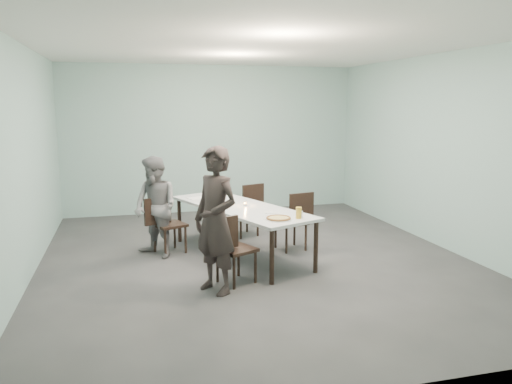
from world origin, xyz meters
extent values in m
plane|color=#333335|center=(0.00, 0.00, 0.00)|extent=(7.00, 7.00, 0.00)
cube|color=#90B5B2|center=(0.00, 3.50, 1.50)|extent=(6.00, 0.02, 3.00)
cube|color=#90B5B2|center=(0.00, -3.50, 1.50)|extent=(6.00, 0.02, 3.00)
cube|color=#90B5B2|center=(-3.00, 0.00, 1.50)|extent=(0.02, 7.00, 3.00)
cube|color=#90B5B2|center=(3.00, 0.00, 1.50)|extent=(0.02, 7.00, 3.00)
cube|color=white|center=(0.00, 0.00, 3.00)|extent=(6.00, 7.00, 0.02)
cube|color=white|center=(-0.16, 0.24, 0.73)|extent=(1.79, 2.75, 0.04)
cylinder|color=black|center=(-0.06, -1.03, 0.35)|extent=(0.06, 0.06, 0.71)
cylinder|color=black|center=(-0.95, 1.24, 0.35)|extent=(0.06, 0.06, 0.71)
cylinder|color=black|center=(0.63, -0.76, 0.35)|extent=(0.06, 0.06, 0.71)
cylinder|color=black|center=(-0.26, 1.51, 0.35)|extent=(0.06, 0.06, 0.71)
cube|color=black|center=(-0.47, -0.85, 0.43)|extent=(0.56, 0.56, 0.04)
cube|color=black|center=(-0.64, -0.94, 0.67)|extent=(0.40, 0.22, 0.40)
cylinder|color=black|center=(-0.55, -1.08, 0.21)|extent=(0.04, 0.04, 0.41)
cylinder|color=black|center=(-0.70, -0.77, 0.21)|extent=(0.04, 0.04, 0.41)
cylinder|color=black|center=(-0.24, -0.93, 0.21)|extent=(0.04, 0.04, 0.41)
cylinder|color=black|center=(-0.39, -0.63, 0.21)|extent=(0.04, 0.04, 0.41)
cube|color=black|center=(-1.16, 0.66, 0.43)|extent=(0.55, 0.55, 0.04)
cube|color=black|center=(-1.33, 0.59, 0.67)|extent=(0.40, 0.20, 0.40)
cylinder|color=black|center=(-1.25, 0.44, 0.21)|extent=(0.04, 0.04, 0.41)
cylinder|color=black|center=(-1.38, 0.75, 0.21)|extent=(0.04, 0.04, 0.41)
cylinder|color=black|center=(-0.93, 0.57, 0.21)|extent=(0.04, 0.04, 0.41)
cylinder|color=black|center=(-1.07, 0.88, 0.21)|extent=(0.04, 0.04, 0.41)
cube|color=black|center=(0.66, 0.36, 0.43)|extent=(0.49, 0.49, 0.04)
cube|color=black|center=(0.85, 0.40, 0.67)|extent=(0.42, 0.12, 0.40)
cylinder|color=black|center=(0.79, 0.56, 0.21)|extent=(0.04, 0.04, 0.41)
cylinder|color=black|center=(0.86, 0.23, 0.21)|extent=(0.04, 0.04, 0.41)
cylinder|color=black|center=(0.46, 0.49, 0.21)|extent=(0.04, 0.04, 0.41)
cylinder|color=black|center=(0.53, 0.16, 0.21)|extent=(0.04, 0.04, 0.41)
cube|color=black|center=(0.15, 1.35, 0.43)|extent=(0.53, 0.53, 0.04)
cube|color=black|center=(0.33, 1.41, 0.67)|extent=(0.41, 0.17, 0.40)
cylinder|color=black|center=(0.26, 1.56, 0.21)|extent=(0.04, 0.04, 0.41)
cylinder|color=black|center=(0.37, 1.24, 0.21)|extent=(0.04, 0.04, 0.41)
cylinder|color=black|center=(-0.06, 1.45, 0.21)|extent=(0.04, 0.04, 0.41)
cylinder|color=black|center=(0.05, 1.13, 0.21)|extent=(0.04, 0.04, 0.41)
imported|color=black|center=(-0.77, -1.09, 0.87)|extent=(0.70, 0.76, 1.75)
imported|color=slate|center=(-1.36, 0.51, 0.74)|extent=(0.88, 0.91, 1.48)
cylinder|color=white|center=(0.12, -0.74, 0.76)|extent=(0.34, 0.34, 0.01)
cylinder|color=#E8D183|center=(0.12, -0.74, 0.77)|extent=(0.30, 0.30, 0.01)
torus|color=brown|center=(0.12, -0.74, 0.77)|extent=(0.32, 0.32, 0.03)
cylinder|color=white|center=(0.13, -0.31, 0.76)|extent=(0.18, 0.18, 0.01)
cylinder|color=gold|center=(0.39, -0.74, 0.82)|extent=(0.08, 0.08, 0.15)
cylinder|color=silver|center=(0.42, -0.70, 0.80)|extent=(0.08, 0.08, 0.09)
cylinder|color=silver|center=(-0.09, 0.23, 0.77)|extent=(0.06, 0.06, 0.03)
cylinder|color=orange|center=(-0.09, 0.23, 0.79)|extent=(0.04, 0.04, 0.01)
cylinder|color=gold|center=(-0.44, 0.94, 0.79)|extent=(0.07, 0.07, 0.08)
cube|color=silver|center=(-0.67, 1.01, 0.75)|extent=(0.36, 0.31, 0.01)
camera|label=1|loc=(-1.76, -6.72, 2.22)|focal=35.00mm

